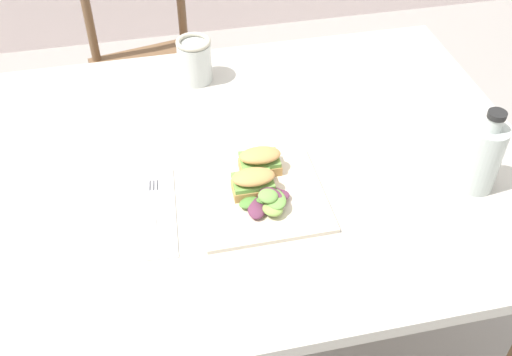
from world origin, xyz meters
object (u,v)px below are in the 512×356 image
bottle_cold_brew (482,160)px  mason_jar_iced_tea (195,62)px  plate_lunch (260,196)px  sandwich_half_front (253,182)px  dining_table (243,195)px  sandwich_half_back (260,161)px  fork_on_napkin (153,205)px  chair_wooden_far (152,68)px

bottle_cold_brew → mason_jar_iced_tea: 0.76m
plate_lunch → sandwich_half_front: (-0.01, 0.01, 0.03)m
plate_lunch → bottle_cold_brew: bottle_cold_brew is taller
sandwich_half_front → bottle_cold_brew: (0.48, -0.07, 0.03)m
dining_table → bottle_cold_brew: bearing=-21.8°
dining_table → sandwich_half_back: size_ratio=14.52×
plate_lunch → fork_on_napkin: plate_lunch is taller
chair_wooden_far → fork_on_napkin: (-0.06, -1.01, 0.30)m
chair_wooden_far → fork_on_napkin: size_ratio=4.68×
chair_wooden_far → sandwich_half_front: 1.08m
fork_on_napkin → mason_jar_iced_tea: bearing=71.2°
chair_wooden_far → sandwich_half_front: bearing=-81.4°
sandwich_half_back → mason_jar_iced_tea: mason_jar_iced_tea is taller
dining_table → fork_on_napkin: 0.26m
chair_wooden_far → bottle_cold_brew: 1.31m
chair_wooden_far → bottle_cold_brew: bottle_cold_brew is taller
chair_wooden_far → bottle_cold_brew: size_ratio=4.44×
dining_table → mason_jar_iced_tea: (-0.06, 0.35, 0.17)m
dining_table → mason_jar_iced_tea: bearing=99.0°
chair_wooden_far → plate_lunch: chair_wooden_far is taller
sandwich_half_front → sandwich_half_back: bearing=66.1°
dining_table → sandwich_half_front: (0.00, -0.12, 0.15)m
dining_table → sandwich_half_back: 0.16m
plate_lunch → bottle_cold_brew: size_ratio=1.37×
chair_wooden_far → bottle_cold_brew: bearing=-60.0°
dining_table → fork_on_napkin: fork_on_napkin is taller
dining_table → sandwich_half_front: 0.19m
plate_lunch → chair_wooden_far: bearing=99.2°
dining_table → plate_lunch: 0.17m
plate_lunch → sandwich_half_front: bearing=143.6°
dining_table → mason_jar_iced_tea: size_ratio=11.14×
plate_lunch → bottle_cold_brew: (0.46, -0.06, 0.07)m
sandwich_half_front → sandwich_half_back: size_ratio=1.00×
dining_table → bottle_cold_brew: size_ratio=6.79×
sandwich_half_back → mason_jar_iced_tea: 0.41m
mason_jar_iced_tea → bottle_cold_brew: bearing=-45.5°
chair_wooden_far → plate_lunch: 1.08m
bottle_cold_brew → mason_jar_iced_tea: bottle_cold_brew is taller
plate_lunch → sandwich_half_back: bearing=77.5°
fork_on_napkin → bottle_cold_brew: 0.69m
dining_table → sandwich_half_back: sandwich_half_back is taller
fork_on_napkin → mason_jar_iced_tea: 0.49m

